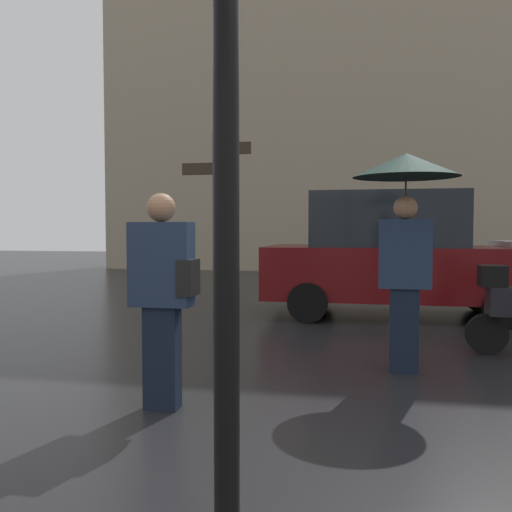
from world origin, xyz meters
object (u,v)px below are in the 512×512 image
at_px(pedestrian_with_umbrella, 406,202).
at_px(parked_car_left, 395,255).
at_px(street_signpost, 215,207).
at_px(pedestrian_with_bag, 163,287).

bearing_deg(pedestrian_with_umbrella, parked_car_left, -161.28).
xyz_separation_m(pedestrian_with_umbrella, street_signpost, (-2.64, 2.59, 0.08)).
relative_size(pedestrian_with_umbrella, street_signpost, 0.75).
height_order(pedestrian_with_umbrella, parked_car_left, pedestrian_with_umbrella).
distance_m(pedestrian_with_bag, parked_car_left, 5.50).
distance_m(parked_car_left, street_signpost, 3.01).
bearing_deg(pedestrian_with_bag, parked_car_left, -55.69).
bearing_deg(pedestrian_with_bag, pedestrian_with_umbrella, -86.15).
height_order(parked_car_left, street_signpost, street_signpost).
distance_m(pedestrian_with_umbrella, parked_car_left, 3.68).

